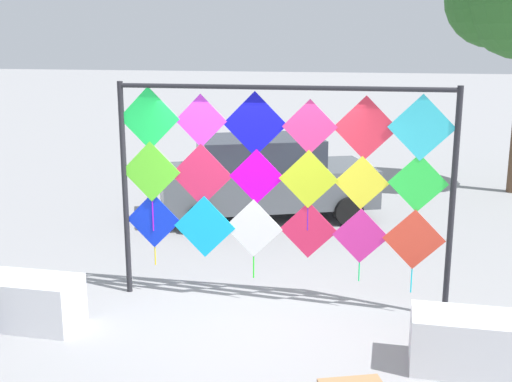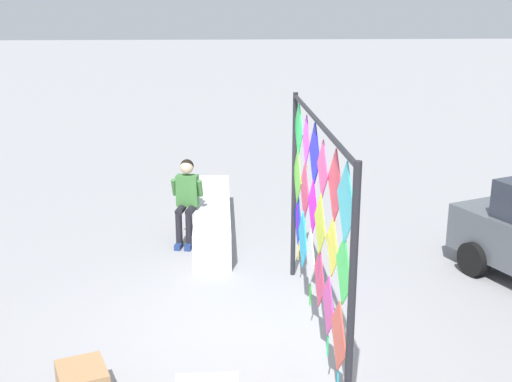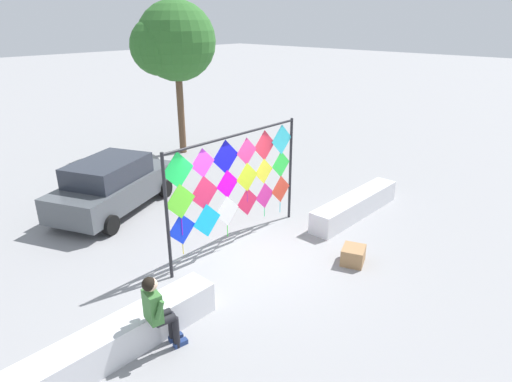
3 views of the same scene
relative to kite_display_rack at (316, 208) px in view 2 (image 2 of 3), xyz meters
name	(u,v)px [view 2 (image 2 of 3)]	position (x,y,z in m)	size (l,w,h in m)	color
ground	(259,331)	(-0.24, -0.64, -1.68)	(120.00, 120.00, 0.00)	gray
plaza_ledge_left	(213,217)	(-3.84, -1.23, -1.39)	(3.51, 0.59, 0.58)	silver
kite_display_rack	(316,208)	(0.00, 0.00, 0.00)	(4.06, 0.13, 2.73)	#232328
seated_vendor	(186,196)	(-3.39, -1.66, -0.85)	(0.65, 0.55, 1.43)	black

